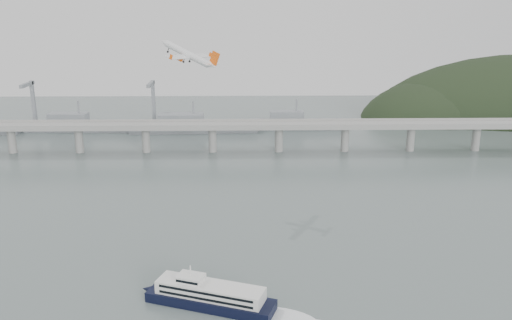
{
  "coord_description": "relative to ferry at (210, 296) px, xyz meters",
  "views": [
    {
      "loc": [
        -4.74,
        -195.39,
        109.92
      ],
      "look_at": [
        0.0,
        55.0,
        36.0
      ],
      "focal_mm": 38.0,
      "sensor_mm": 36.0,
      "label": 1
    }
  ],
  "objects": [
    {
      "name": "distant_fleet",
      "position": [
        -136.95,
        280.8,
        2.09
      ],
      "size": [
        453.0,
        60.9,
        40.0
      ],
      "color": "slate",
      "rests_on": "ground"
    },
    {
      "name": "ferry",
      "position": [
        0.0,
        0.0,
        0.0
      ],
      "size": [
        77.73,
        34.36,
        15.22
      ],
      "rotation": [
        0.0,
        0.0,
        -0.34
      ],
      "color": "black",
      "rests_on": "ground"
    },
    {
      "name": "bridge",
      "position": [
        17.26,
        215.72,
        13.52
      ],
      "size": [
        800.0,
        22.0,
        23.9
      ],
      "color": "gray",
      "rests_on": "ground"
    },
    {
      "name": "airliner",
      "position": [
        -16.16,
        106.89,
        78.61
      ],
      "size": [
        33.77,
        32.59,
        15.77
      ],
      "rotation": [
        0.05,
        -0.35,
        2.59
      ],
      "color": "white",
      "rests_on": "ground"
    },
    {
      "name": "ground",
      "position": [
        18.41,
        15.72,
        -4.13
      ],
      "size": [
        900.0,
        900.0,
        0.0
      ],
      "primitive_type": "plane",
      "color": "slate",
      "rests_on": "ground"
    }
  ]
}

